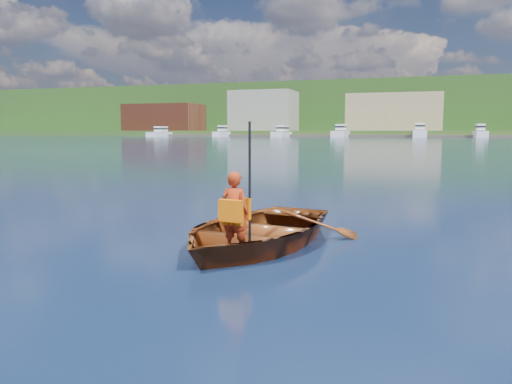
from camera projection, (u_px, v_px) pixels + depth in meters
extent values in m
plane|color=#13223C|center=(240.00, 236.00, 8.42)|extent=(600.00, 600.00, 0.00)
imported|color=brown|center=(255.00, 230.00, 7.76)|extent=(3.23, 4.11, 0.77)
imported|color=#B03011|center=(235.00, 212.00, 6.85)|extent=(0.45, 0.33, 1.13)
cube|color=orange|center=(231.00, 211.00, 6.74)|extent=(0.35, 0.15, 0.30)
cube|color=orange|center=(239.00, 208.00, 6.95)|extent=(0.35, 0.13, 0.30)
cube|color=orange|center=(235.00, 222.00, 6.86)|extent=(0.33, 0.26, 0.05)
cylinder|color=black|center=(250.00, 187.00, 6.87)|extent=(0.04, 0.04, 1.80)
cube|color=#394F1E|center=(410.00, 133.00, 187.79)|extent=(400.00, 80.00, 2.00)
cube|color=#30541F|center=(412.00, 112.00, 233.82)|extent=(400.00, 100.00, 22.00)
cube|color=#50473C|center=(409.00, 136.00, 148.12)|extent=(160.01, 4.44, 0.80)
cube|color=maroon|center=(164.00, 118.00, 190.89)|extent=(28.00, 16.00, 10.00)
cube|color=gray|center=(264.00, 111.00, 178.45)|extent=(22.00, 16.00, 14.00)
cube|color=tan|center=(394.00, 112.00, 164.85)|extent=(30.00, 16.00, 12.00)
cube|color=white|center=(159.00, 135.00, 167.87)|extent=(3.43, 12.25, 1.65)
cube|color=white|center=(161.00, 129.00, 168.80)|extent=(2.40, 5.51, 1.80)
cube|color=black|center=(161.00, 129.00, 168.78)|extent=(2.47, 5.76, 0.50)
cube|color=white|center=(222.00, 134.00, 160.99)|extent=(2.66, 9.51, 1.90)
cube|color=white|center=(223.00, 128.00, 161.64)|extent=(1.86, 4.28, 1.80)
cube|color=black|center=(223.00, 128.00, 161.62)|extent=(1.92, 4.47, 0.50)
cube|color=white|center=(282.00, 135.00, 154.87)|extent=(3.57, 12.77, 1.84)
cube|color=white|center=(283.00, 128.00, 155.83)|extent=(2.50, 5.75, 1.80)
cube|color=black|center=(283.00, 128.00, 155.82)|extent=(2.57, 6.00, 0.50)
cube|color=white|center=(340.00, 134.00, 149.28)|extent=(3.86, 13.80, 2.13)
cube|color=white|center=(341.00, 127.00, 150.32)|extent=(2.70, 6.21, 1.80)
cube|color=black|center=(341.00, 127.00, 150.31)|extent=(2.78, 6.48, 0.50)
cube|color=white|center=(420.00, 134.00, 142.38)|extent=(3.72, 13.30, 2.34)
cube|color=white|center=(420.00, 126.00, 143.36)|extent=(2.61, 5.98, 1.80)
cube|color=black|center=(420.00, 126.00, 143.35)|extent=(2.68, 6.25, 0.50)
cube|color=white|center=(480.00, 135.00, 137.55)|extent=(3.03, 10.82, 2.06)
cube|color=white|center=(480.00, 127.00, 138.31)|extent=(2.12, 4.87, 1.80)
cube|color=black|center=(480.00, 127.00, 138.30)|extent=(2.18, 5.09, 0.50)
cylinder|color=#382314|center=(272.00, 100.00, 281.54)|extent=(0.80, 0.80, 3.87)
sphere|color=#164E17|center=(272.00, 91.00, 280.92)|extent=(7.23, 7.23, 7.23)
cylinder|color=#382314|center=(354.00, 98.00, 273.76)|extent=(0.80, 0.80, 2.54)
sphere|color=#164E17|center=(354.00, 92.00, 273.35)|extent=(4.75, 4.75, 4.75)
cylinder|color=#382314|center=(329.00, 106.00, 252.87)|extent=(0.80, 0.80, 2.40)
sphere|color=#164E17|center=(329.00, 99.00, 252.49)|extent=(4.49, 4.49, 4.49)
cylinder|color=#382314|center=(411.00, 96.00, 266.24)|extent=(0.80, 0.80, 2.97)
sphere|color=#164E17|center=(412.00, 89.00, 265.76)|extent=(5.55, 5.55, 5.55)
cylinder|color=#382314|center=(185.00, 101.00, 306.95)|extent=(0.80, 0.80, 2.92)
sphere|color=#164E17|center=(185.00, 94.00, 306.47)|extent=(5.46, 5.46, 5.46)
cylinder|color=#382314|center=(438.00, 104.00, 234.90)|extent=(0.80, 0.80, 3.34)
sphere|color=#164E17|center=(439.00, 94.00, 234.37)|extent=(6.23, 6.23, 6.23)
cylinder|color=#382314|center=(383.00, 98.00, 263.89)|extent=(0.80, 0.80, 3.76)
sphere|color=#164E17|center=(384.00, 88.00, 263.28)|extent=(7.01, 7.01, 7.01)
cylinder|color=#382314|center=(69.00, 123.00, 247.04)|extent=(0.80, 0.80, 3.65)
sphere|color=#164E17|center=(68.00, 113.00, 246.45)|extent=(6.82, 6.82, 6.82)
cylinder|color=#382314|center=(476.00, 95.00, 252.22)|extent=(0.80, 0.80, 3.60)
sphere|color=#164E17|center=(477.00, 86.00, 251.64)|extent=(6.72, 6.72, 6.72)
cylinder|color=#382314|center=(409.00, 113.00, 216.23)|extent=(0.80, 0.80, 3.12)
sphere|color=#164E17|center=(410.00, 103.00, 215.73)|extent=(5.82, 5.82, 5.82)
cylinder|color=#382314|center=(506.00, 108.00, 210.68)|extent=(0.80, 0.80, 4.19)
sphere|color=#164E17|center=(507.00, 94.00, 210.00)|extent=(7.82, 7.82, 7.82)
cylinder|color=#382314|center=(311.00, 109.00, 241.75)|extent=(0.80, 0.80, 3.59)
sphere|color=#164E17|center=(311.00, 99.00, 241.17)|extent=(6.70, 6.70, 6.70)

